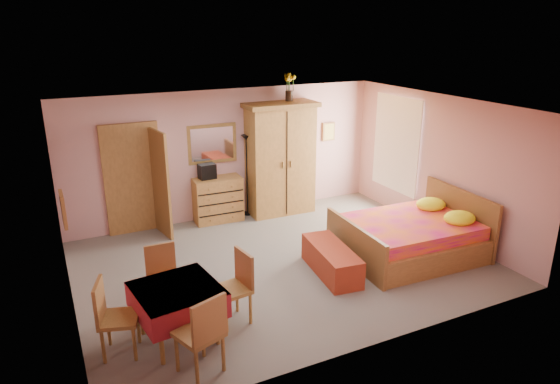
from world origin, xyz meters
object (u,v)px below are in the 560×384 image
wall_mirror (212,144)px  chair_south (199,333)px  bench (331,260)px  floor_lamp (247,175)px  chair_east (231,289)px  sunflower_vase (289,87)px  dining_table (178,314)px  chair_north (165,280)px  chair_west (119,318)px  chest_of_drawers (218,199)px  bed (409,227)px  wardrobe (280,159)px  stereo (207,171)px

wall_mirror → chair_south: bearing=-108.3°
bench → chair_south: bearing=-152.2°
floor_lamp → chair_east: bearing=-115.6°
sunflower_vase → dining_table: (-3.38, -3.59, -2.23)m
chair_north → chair_west: size_ratio=0.95×
floor_lamp → bench: (0.19, -3.01, -0.62)m
dining_table → floor_lamp: bearing=56.2°
chair_east → chest_of_drawers: bearing=-24.6°
wall_mirror → bed: 4.10m
chair_south → wall_mirror: bearing=49.2°
wardrobe → chair_north: size_ratio=2.50×
bench → chair_east: bearing=-162.9°
floor_lamp → sunflower_vase: (0.93, -0.08, 1.75)m
sunflower_vase → chair_north: 4.89m
wall_mirror → wardrobe: bearing=-9.8°
sunflower_vase → floor_lamp: bearing=175.3°
bench → wardrobe: bearing=80.4°
chair_south → chair_east: 1.04m
bench → chair_north: chair_north is taller
wall_mirror → stereo: bearing=-135.1°
wall_mirror → chest_of_drawers: bearing=-87.3°
sunflower_vase → chair_west: size_ratio=0.58×
floor_lamp → chair_south: floor_lamp is taller
chair_south → bed: bearing=-1.6°
bench → dining_table: 2.74m
stereo → floor_lamp: 0.88m
sunflower_vase → bench: (-0.73, -2.93, -2.37)m
floor_lamp → wall_mirror: bearing=168.6°
wall_mirror → wardrobe: wardrobe is taller
wall_mirror → chair_north: 3.69m
floor_lamp → chair_north: (-2.44, -2.92, -0.38)m
wall_mirror → chair_east: size_ratio=1.01×
chair_south → chair_west: (-0.75, 0.75, -0.02)m
sunflower_vase → bench: bearing=-104.0°
chest_of_drawers → chair_west: size_ratio=0.98×
wall_mirror → stereo: size_ratio=3.11×
wardrobe → sunflower_vase: 1.46m
bench → stereo: bearing=109.3°
sunflower_vase → bed: bearing=-74.9°
chest_of_drawers → chair_north: bearing=-119.7°
floor_lamp → chair_north: size_ratio=1.82×
dining_table → chest_of_drawers: bearing=63.6°
floor_lamp → sunflower_vase: 1.98m
dining_table → chair_north: (0.02, 0.75, 0.10)m
bed → chair_east: bearing=-168.0°
wall_mirror → sunflower_vase: sunflower_vase is taller
wall_mirror → chair_east: (-1.05, -3.73, -1.06)m
floor_lamp → chair_north: floor_lamp is taller
chair_east → bench: bearing=-81.0°
sunflower_vase → chair_north: (-3.37, -2.84, -2.13)m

